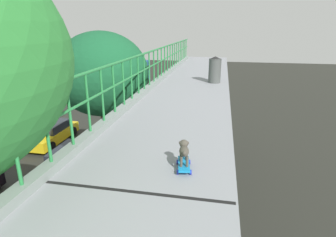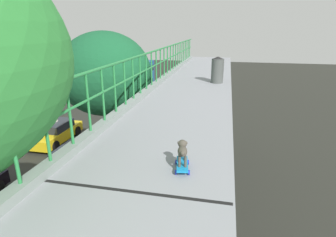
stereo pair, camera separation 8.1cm
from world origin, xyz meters
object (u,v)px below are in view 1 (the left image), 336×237
(city_bus, at_px, (128,76))
(litter_bin, at_px, (215,69))
(car_red_taxi_fifth, at_px, (75,159))
(car_yellow_cab_sixth, at_px, (51,133))
(small_dog, at_px, (184,150))
(toy_skateboard, at_px, (184,164))
(car_grey_seventh, at_px, (123,121))

(city_bus, xyz_separation_m, litter_bin, (10.60, -21.07, 4.17))
(car_red_taxi_fifth, relative_size, litter_bin, 4.46)
(car_yellow_cab_sixth, height_order, city_bus, city_bus)
(small_dog, relative_size, litter_bin, 0.39)
(litter_bin, bearing_deg, small_dog, -91.87)
(litter_bin, bearing_deg, toy_skateboard, -91.82)
(car_red_taxi_fifth, height_order, small_dog, small_dog)
(car_grey_seventh, height_order, litter_bin, litter_bin)
(toy_skateboard, relative_size, litter_bin, 0.51)
(city_bus, bearing_deg, car_grey_seventh, -72.77)
(car_red_taxi_fifth, bearing_deg, car_yellow_cab_sixth, 137.03)
(car_grey_seventh, xyz_separation_m, toy_skateboard, (6.51, -14.87, 4.85))
(small_dog, bearing_deg, litter_bin, 88.13)
(car_grey_seventh, distance_m, toy_skateboard, 16.94)
(car_grey_seventh, height_order, toy_skateboard, toy_skateboard)
(car_grey_seventh, xyz_separation_m, city_bus, (-3.89, 12.54, 1.08))
(car_yellow_cab_sixth, bearing_deg, car_red_taxi_fifth, -42.97)
(car_yellow_cab_sixth, distance_m, city_bus, 15.78)
(toy_skateboard, height_order, litter_bin, litter_bin)
(toy_skateboard, bearing_deg, small_dog, 100.20)
(small_dog, height_order, litter_bin, litter_bin)
(car_yellow_cab_sixth, xyz_separation_m, toy_skateboard, (10.39, -11.67, 4.86))
(car_red_taxi_fifth, distance_m, city_bus, 19.41)
(toy_skateboard, bearing_deg, car_red_taxi_fifth, 129.26)
(toy_skateboard, bearing_deg, car_grey_seventh, 113.64)
(car_red_taxi_fifth, relative_size, car_grey_seventh, 1.04)
(car_red_taxi_fifth, xyz_separation_m, litter_bin, (7.04, -2.02, 5.19))
(car_red_taxi_fifth, xyz_separation_m, car_grey_seventh, (0.33, 6.50, -0.06))
(toy_skateboard, bearing_deg, city_bus, 110.78)
(car_yellow_cab_sixth, xyz_separation_m, litter_bin, (10.59, -5.33, 5.25))
(car_yellow_cab_sixth, height_order, car_grey_seventh, car_yellow_cab_sixth)
(car_yellow_cab_sixth, bearing_deg, small_dog, -48.28)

